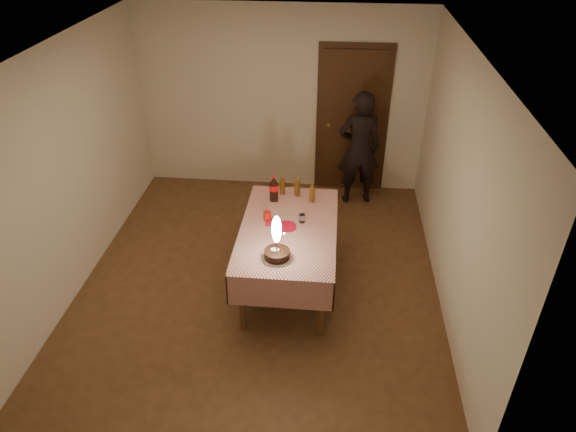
% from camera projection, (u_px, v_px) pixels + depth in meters
% --- Properties ---
extents(ground, '(4.00, 4.50, 0.01)m').
position_uv_depth(ground, '(261.00, 277.00, 5.95)').
color(ground, brown).
rests_on(ground, ground).
extents(room_shell, '(4.04, 4.54, 2.62)m').
position_uv_depth(room_shell, '(261.00, 144.00, 5.12)').
color(room_shell, beige).
rests_on(room_shell, ground).
extents(dining_table, '(1.02, 1.72, 0.77)m').
position_uv_depth(dining_table, '(288.00, 235.00, 5.49)').
color(dining_table, brown).
rests_on(dining_table, ground).
extents(birthday_cake, '(0.31, 0.31, 0.48)m').
position_uv_depth(birthday_cake, '(277.00, 247.00, 4.93)').
color(birthday_cake, white).
rests_on(birthday_cake, dining_table).
extents(red_plate, '(0.22, 0.22, 0.01)m').
position_uv_depth(red_plate, '(286.00, 226.00, 5.45)').
color(red_plate, red).
rests_on(red_plate, dining_table).
extents(red_cup, '(0.08, 0.08, 0.10)m').
position_uv_depth(red_cup, '(267.00, 216.00, 5.53)').
color(red_cup, red).
rests_on(red_cup, dining_table).
extents(clear_cup, '(0.07, 0.07, 0.09)m').
position_uv_depth(clear_cup, '(302.00, 218.00, 5.50)').
color(clear_cup, silver).
rests_on(clear_cup, dining_table).
extents(napkin_stack, '(0.15, 0.15, 0.02)m').
position_uv_depth(napkin_stack, '(273.00, 222.00, 5.51)').
color(napkin_stack, red).
rests_on(napkin_stack, dining_table).
extents(cola_bottle, '(0.10, 0.10, 0.32)m').
position_uv_depth(cola_bottle, '(274.00, 189.00, 5.82)').
color(cola_bottle, black).
rests_on(cola_bottle, dining_table).
extents(amber_bottle_left, '(0.06, 0.06, 0.26)m').
position_uv_depth(amber_bottle_left, '(282.00, 185.00, 5.97)').
color(amber_bottle_left, '#57340F').
rests_on(amber_bottle_left, dining_table).
extents(amber_bottle_right, '(0.06, 0.06, 0.26)m').
position_uv_depth(amber_bottle_right, '(312.00, 192.00, 5.82)').
color(amber_bottle_right, '#57340F').
rests_on(amber_bottle_right, dining_table).
extents(amber_bottle_mid, '(0.06, 0.06, 0.26)m').
position_uv_depth(amber_bottle_mid, '(297.00, 187.00, 5.93)').
color(amber_bottle_mid, '#57340F').
rests_on(amber_bottle_mid, dining_table).
extents(photographer, '(0.65, 0.50, 1.62)m').
position_uv_depth(photographer, '(359.00, 148.00, 6.97)').
color(photographer, black).
rests_on(photographer, ground).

